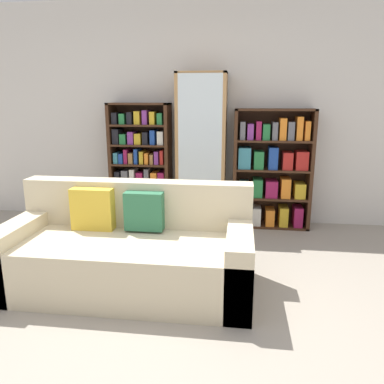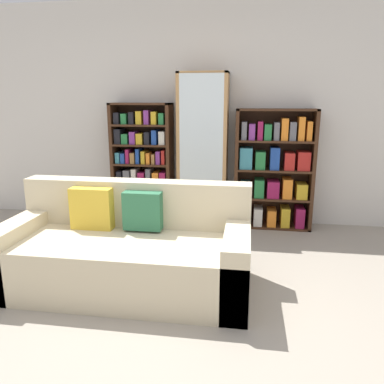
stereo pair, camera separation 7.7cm
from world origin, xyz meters
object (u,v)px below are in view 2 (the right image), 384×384
at_px(couch, 127,252).
at_px(display_cabinet, 203,152).
at_px(bookshelf_right, 274,171).
at_px(wine_bottle, 226,222).
at_px(bookshelf_left, 143,166).

bearing_deg(couch, display_cabinet, 76.27).
height_order(couch, display_cabinet, display_cabinet).
xyz_separation_m(bookshelf_right, wine_bottle, (-0.54, -0.37, -0.55)).
height_order(display_cabinet, wine_bottle, display_cabinet).
xyz_separation_m(couch, wine_bottle, (0.74, 1.36, -0.16)).
relative_size(couch, wine_bottle, 5.82).
xyz_separation_m(bookshelf_left, display_cabinet, (0.77, -0.02, 0.20)).
bearing_deg(display_cabinet, couch, -103.73).
xyz_separation_m(couch, bookshelf_right, (1.28, 1.73, 0.40)).
xyz_separation_m(bookshelf_left, bookshelf_right, (1.63, 0.00, -0.02)).
xyz_separation_m(couch, bookshelf_left, (-0.35, 1.73, 0.42)).
bearing_deg(bookshelf_left, couch, -78.62).
bearing_deg(couch, wine_bottle, 61.63).
relative_size(couch, display_cabinet, 1.09).
distance_m(couch, wine_bottle, 1.56).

